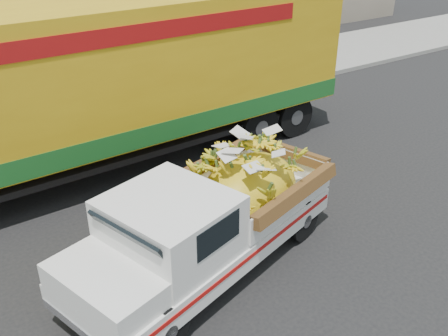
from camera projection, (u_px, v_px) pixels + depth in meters
ground at (182, 299)px, 7.87m from camera, size 100.00×100.00×0.00m
curb at (47, 138)px, 13.08m from camera, size 60.00×0.25×0.15m
sidewalk at (26, 114)px, 14.62m from camera, size 60.00×4.00×0.14m
pickup_truck at (221, 212)px, 8.37m from camera, size 5.28×3.13×1.74m
semi_trailer at (106, 82)px, 10.76m from camera, size 12.03×2.89×3.80m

